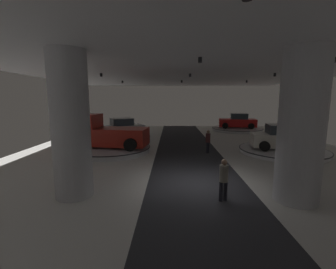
% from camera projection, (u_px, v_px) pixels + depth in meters
% --- Properties ---
extents(ground, '(24.00, 44.00, 0.06)m').
position_uv_depth(ground, '(197.00, 183.00, 10.39)').
color(ground, silver).
extents(ceiling_with_spotlights, '(24.00, 44.00, 0.39)m').
position_uv_depth(ceiling_with_spotlights, '(199.00, 55.00, 9.54)').
color(ceiling_with_spotlights, silver).
extents(column_left, '(1.41, 1.41, 5.50)m').
position_uv_depth(column_left, '(71.00, 126.00, 8.64)').
color(column_left, '#ADADB2').
rests_on(column_left, ground).
extents(column_right, '(1.55, 1.55, 5.50)m').
position_uv_depth(column_right, '(301.00, 127.00, 8.19)').
color(column_right, '#ADADB2').
rests_on(column_right, ground).
extents(display_platform_mid_left, '(5.68, 5.68, 0.36)m').
position_uv_depth(display_platform_mid_left, '(110.00, 149.00, 16.47)').
color(display_platform_mid_left, '#B7B7BC').
rests_on(display_platform_mid_left, ground).
extents(pickup_truck_mid_left, '(5.52, 3.19, 2.30)m').
position_uv_depth(pickup_truck_mid_left, '(105.00, 134.00, 16.35)').
color(pickup_truck_mid_left, maroon).
rests_on(pickup_truck_mid_left, display_platform_mid_left).
extents(display_platform_far_left, '(5.57, 5.57, 0.23)m').
position_uv_depth(display_platform_far_left, '(121.00, 137.00, 21.74)').
color(display_platform_far_left, '#B7B7BC').
rests_on(display_platform_far_left, ground).
extents(display_car_far_left, '(4.55, 3.62, 1.71)m').
position_uv_depth(display_car_far_left, '(121.00, 128.00, 21.62)').
color(display_car_far_left, silver).
rests_on(display_car_far_left, display_platform_far_left).
extents(display_platform_mid_right, '(5.86, 5.86, 0.28)m').
position_uv_depth(display_platform_mid_right, '(283.00, 151.00, 16.13)').
color(display_platform_mid_right, silver).
rests_on(display_platform_mid_right, ground).
extents(display_car_mid_right, '(4.44, 2.78, 1.71)m').
position_uv_depth(display_car_mid_right, '(283.00, 138.00, 16.00)').
color(display_car_mid_right, silver).
rests_on(display_car_mid_right, display_platform_mid_right).
extents(display_platform_deep_right, '(5.82, 5.82, 0.34)m').
position_uv_depth(display_platform_deep_right, '(237.00, 129.00, 27.32)').
color(display_platform_deep_right, '#B7B7BC').
rests_on(display_platform_deep_right, ground).
extents(display_car_deep_right, '(4.44, 2.79, 1.71)m').
position_uv_depth(display_car_deep_right, '(238.00, 121.00, 27.17)').
color(display_car_deep_right, red).
rests_on(display_car_deep_right, display_platform_deep_right).
extents(visitor_walking_near, '(0.32, 0.32, 1.59)m').
position_uv_depth(visitor_walking_near, '(208.00, 140.00, 15.99)').
color(visitor_walking_near, black).
rests_on(visitor_walking_near, ground).
extents(visitor_walking_far, '(0.32, 0.32, 1.59)m').
position_uv_depth(visitor_walking_far, '(224.00, 177.00, 8.42)').
color(visitor_walking_far, black).
rests_on(visitor_walking_far, ground).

